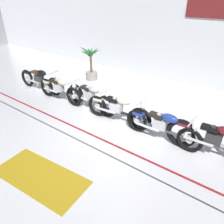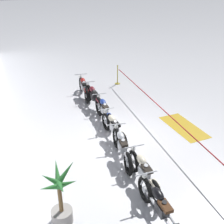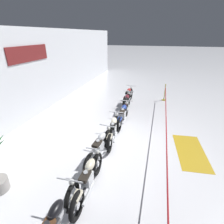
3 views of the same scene
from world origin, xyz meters
TOP-DOWN VIEW (x-y plane):
  - ground_plane at (0.00, 0.00)m, footprint 120.00×120.00m
  - back_wall at (0.00, 5.12)m, footprint 28.00×0.29m
  - motorcycle_black_0 at (-4.07, 0.70)m, footprint 2.40×0.62m
  - motorcycle_cream_1 at (-2.70, 0.54)m, footprint 2.13×0.62m
  - motorcycle_silver_2 at (-1.33, 0.69)m, footprint 2.23×0.62m
  - motorcycle_cream_3 at (-0.09, 0.56)m, footprint 2.22×0.62m
  - motorcycle_blue_4 at (1.41, 0.48)m, footprint 2.21×0.62m
  - motorcycle_maroon_5 at (2.73, 0.58)m, footprint 2.42×0.62m
  - potted_palm_left_of_row at (-3.30, 2.93)m, footprint 1.24×0.93m
  - stanchion_far_left at (-1.46, -1.40)m, footprint 10.45×0.28m
  - floor_banner at (-0.09, -2.35)m, footprint 2.25×1.18m

SIDE VIEW (x-z plane):
  - ground_plane at x=0.00m, z-range 0.00..0.00m
  - floor_banner at x=-0.09m, z-range 0.00..0.01m
  - motorcycle_blue_4 at x=1.41m, z-range 0.00..0.91m
  - motorcycle_cream_3 at x=-0.09m, z-range 0.00..0.92m
  - motorcycle_cream_1 at x=-2.70m, z-range 0.00..0.92m
  - motorcycle_silver_2 at x=-1.33m, z-range -0.01..0.93m
  - motorcycle_black_0 at x=-4.07m, z-range 0.00..0.94m
  - motorcycle_maroon_5 at x=2.73m, z-range -0.01..0.97m
  - potted_palm_left_of_row at x=-3.30m, z-range -0.10..1.53m
  - stanchion_far_left at x=-1.46m, z-range 0.21..1.27m
  - back_wall at x=0.00m, z-range 0.00..4.20m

